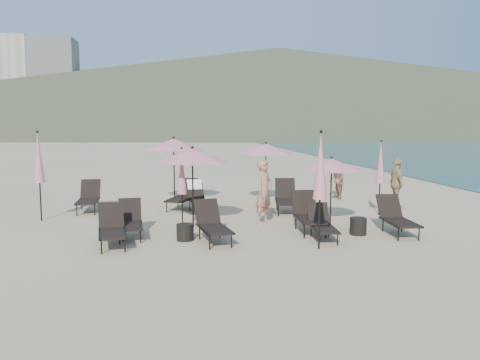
{
  "coord_description": "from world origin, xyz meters",
  "views": [
    {
      "loc": [
        -2.6,
        -11.81,
        2.86
      ],
      "look_at": [
        -0.82,
        3.5,
        1.1
      ],
      "focal_mm": 35.0,
      "sensor_mm": 36.0,
      "label": 1
    }
  ],
  "objects": [
    {
      "name": "umbrella_open_1",
      "position": [
        1.57,
        1.21,
        1.78
      ],
      "size": [
        1.87,
        1.87,
        2.02
      ],
      "color": "black",
      "rests_on": "ground"
    },
    {
      "name": "lounger_6",
      "position": [
        -5.9,
        4.39,
        0.47
      ],
      "size": [
        0.8,
        1.81,
        1.01
      ],
      "rotation": [
        0.0,
        0.0,
        0.07
      ],
      "color": "black",
      "rests_on": "ground"
    },
    {
      "name": "lounger_8",
      "position": [
        -2.73,
        4.53,
        0.47
      ],
      "size": [
        1.2,
        1.87,
        1.01
      ],
      "rotation": [
        0.0,
        0.0,
        -0.34
      ],
      "color": "black",
      "rests_on": "ground"
    },
    {
      "name": "umbrella_closed_1",
      "position": [
        3.62,
        2.55,
        1.7
      ],
      "size": [
        0.29,
        0.29,
        2.44
      ],
      "color": "black",
      "rests_on": "ground"
    },
    {
      "name": "lounger_3",
      "position": [
        0.72,
        0.53,
        0.49
      ],
      "size": [
        0.76,
        1.84,
        1.04
      ],
      "rotation": [
        0.0,
        0.0,
        -0.04
      ],
      "color": "black",
      "rests_on": "ground"
    },
    {
      "name": "lounger_7",
      "position": [
        -2.22,
        4.06,
        0.48
      ],
      "size": [
        0.85,
        1.7,
        1.01
      ],
      "rotation": [
        0.0,
        0.0,
        0.17
      ],
      "color": "black",
      "rests_on": "ground"
    },
    {
      "name": "lounger_0",
      "position": [
        -4.4,
        -0.43,
        0.44
      ],
      "size": [
        0.91,
        1.73,
        0.95
      ],
      "rotation": [
        0.0,
        0.0,
        0.18
      ],
      "color": "black",
      "rests_on": "ground"
    },
    {
      "name": "lounger_5",
      "position": [
        2.99,
        -0.06,
        0.46
      ],
      "size": [
        0.72,
        1.72,
        0.97
      ],
      "rotation": [
        0.0,
        0.0,
        -0.05
      ],
      "color": "black",
      "rests_on": "ground"
    },
    {
      "name": "umbrella_closed_0",
      "position": [
        0.48,
        -1.38,
        1.94
      ],
      "size": [
        0.33,
        0.33,
        2.79
      ],
      "color": "black",
      "rests_on": "ground"
    },
    {
      "name": "umbrella_closed_3",
      "position": [
        -2.72,
        1.25,
        1.6
      ],
      "size": [
        0.27,
        0.27,
        2.3
      ],
      "color": "black",
      "rests_on": "ground"
    },
    {
      "name": "side_table_0",
      "position": [
        -2.64,
        -0.15,
        0.21
      ],
      "size": [
        0.44,
        0.44,
        0.42
      ],
      "primitive_type": "cylinder",
      "color": "black",
      "rests_on": "ground"
    },
    {
      "name": "umbrella_closed_2",
      "position": [
        -7.02,
        2.85,
        1.91
      ],
      "size": [
        0.32,
        0.32,
        2.75
      ],
      "color": "black",
      "rests_on": "ground"
    },
    {
      "name": "beachgoer_b",
      "position": [
        3.35,
        6.06,
        0.76
      ],
      "size": [
        0.62,
        0.77,
        1.53
      ],
      "primitive_type": "imported",
      "rotation": [
        0.0,
        0.0,
        -1.52
      ],
      "color": "#95634C",
      "rests_on": "ground"
    },
    {
      "name": "beachgoer_a",
      "position": [
        -0.32,
        1.64,
        0.95
      ],
      "size": [
        0.8,
        0.82,
        1.9
      ],
      "primitive_type": "imported",
      "rotation": [
        0.0,
        0.0,
        0.84
      ],
      "color": "#B0775F",
      "rests_on": "ground"
    },
    {
      "name": "umbrella_open_3",
      "position": [
        0.37,
        5.4,
        2.04
      ],
      "size": [
        2.14,
        2.14,
        2.3
      ],
      "color": "black",
      "rests_on": "ground"
    },
    {
      "name": "ground",
      "position": [
        0.0,
        0.0,
        0.0
      ],
      "size": [
        800.0,
        800.0,
        0.0
      ],
      "primitive_type": "plane",
      "color": "#D6BA8C",
      "rests_on": "ground"
    },
    {
      "name": "hotel_skyline",
      "position": [
        -93.62,
        271.21,
        24.18
      ],
      "size": [
        109.0,
        82.0,
        55.0
      ],
      "color": "beige",
      "rests_on": "ground"
    },
    {
      "name": "beachgoer_c",
      "position": [
        4.73,
        3.67,
        0.9
      ],
      "size": [
        0.52,
        1.09,
        1.8
      ],
      "primitive_type": "imported",
      "rotation": [
        0.0,
        0.0,
        1.49
      ],
      "color": "tan",
      "rests_on": "ground"
    },
    {
      "name": "volcanic_headland",
      "position": [
        71.37,
        302.62,
        26.49
      ],
      "size": [
        690.0,
        690.0,
        55.0
      ],
      "color": "brown",
      "rests_on": "ground"
    },
    {
      "name": "umbrella_open_2",
      "position": [
        -3.04,
        5.71,
        2.21
      ],
      "size": [
        2.32,
        2.32,
        2.5
      ],
      "color": "black",
      "rests_on": "ground"
    },
    {
      "name": "side_table_1",
      "position": [
        1.93,
        -0.05,
        0.23
      ],
      "size": [
        0.44,
        0.44,
        0.46
      ],
      "primitive_type": "cylinder",
      "color": "black",
      "rests_on": "ground"
    },
    {
      "name": "umbrella_open_0",
      "position": [
        -2.41,
        1.49,
        2.05
      ],
      "size": [
        2.15,
        2.15,
        2.32
      ],
      "color": "black",
      "rests_on": "ground"
    },
    {
      "name": "lounger_1",
      "position": [
        -4.07,
        0.42,
        0.43
      ],
      "size": [
        0.78,
        1.66,
        0.92
      ],
      "rotation": [
        0.0,
        0.0,
        0.11
      ],
      "color": "black",
      "rests_on": "ground"
    },
    {
      "name": "lounger_2",
      "position": [
        -1.97,
        -0.32,
        0.45
      ],
      "size": [
        0.95,
        1.78,
        0.97
      ],
      "rotation": [
        0.0,
        0.0,
        0.19
      ],
      "color": "black",
      "rests_on": "ground"
    },
    {
      "name": "lounger_9",
      "position": [
        0.73,
        3.47,
        0.5
      ],
      "size": [
        0.99,
        1.94,
        1.07
      ],
      "rotation": [
        0.0,
        0.0,
        -0.16
      ],
      "color": "black",
      "rests_on": "ground"
    },
    {
      "name": "lounger_4",
      "position": [
        0.83,
        -0.4,
        0.4
      ],
      "size": [
        0.66,
        1.51,
        0.85
      ],
      "rotation": [
        0.0,
        0.0,
        -0.07
      ],
      "color": "black",
      "rests_on": "ground"
    }
  ]
}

